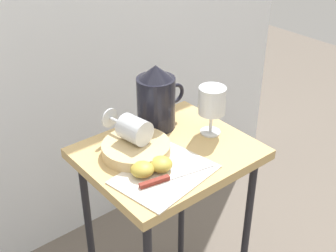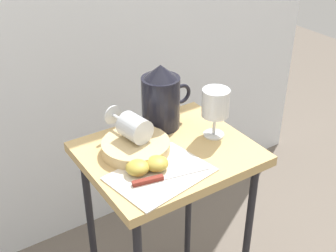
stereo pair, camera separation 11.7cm
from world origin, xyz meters
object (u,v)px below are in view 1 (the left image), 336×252
wine_glass_upright (212,103)px  wine_glass_tipped_near (133,129)px  apple_half_left (142,169)px  knife (167,178)px  pitcher (156,102)px  table (168,176)px  apple_half_right (161,164)px  basket_tray (136,149)px

wine_glass_upright → wine_glass_tipped_near: size_ratio=1.00×
apple_half_left → wine_glass_upright: bearing=8.8°
wine_glass_tipped_near → knife: wine_glass_tipped_near is taller
wine_glass_tipped_near → knife: (-0.02, -0.17, -0.06)m
pitcher → table: bearing=-114.4°
pitcher → wine_glass_upright: bearing=-53.1°
apple_half_right → knife: bearing=-110.0°
apple_half_left → knife: bearing=-58.1°
pitcher → apple_half_right: pitcher is taller
table → apple_half_right: apple_half_right is taller
apple_half_right → table: bearing=39.9°
wine_glass_upright → wine_glass_tipped_near: 0.25m
pitcher → apple_half_left: 0.27m
wine_glass_tipped_near → apple_half_left: wine_glass_tipped_near is taller
wine_glass_tipped_near → apple_half_left: bearing=-115.4°
apple_half_left → knife: apple_half_left is taller
knife → wine_glass_upright: bearing=21.8°
table → pitcher: pitcher is taller
wine_glass_upright → pitcher: bearing=126.9°
basket_tray → pitcher: pitcher is taller
basket_tray → wine_glass_tipped_near: 0.06m
pitcher → knife: size_ratio=0.94×
basket_tray → apple_half_left: bearing=-116.9°
apple_half_right → knife: 0.05m
table → pitcher: 0.23m
pitcher → wine_glass_tipped_near: size_ratio=1.34×
wine_glass_upright → apple_half_right: 0.26m
wine_glass_upright → knife: 0.30m
table → pitcher: size_ratio=3.54×
table → apple_half_left: size_ratio=11.40×
table → knife: size_ratio=3.33×
wine_glass_upright → knife: wine_glass_upright is taller
wine_glass_upright → apple_half_right: size_ratio=2.39×
wine_glass_tipped_near → apple_half_right: 0.14m
table → knife: 0.18m
wine_glass_upright → apple_half_left: wine_glass_upright is taller
wine_glass_tipped_near → apple_half_right: bearing=-90.9°
wine_glass_tipped_near → knife: 0.18m
pitcher → knife: pitcher is taller
basket_tray → wine_glass_upright: wine_glass_upright is taller
pitcher → apple_half_left: (-0.19, -0.18, -0.06)m
basket_tray → table: bearing=-25.6°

